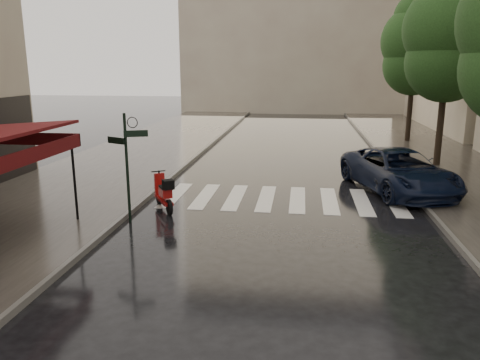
# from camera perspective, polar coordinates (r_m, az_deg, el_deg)

# --- Properties ---
(ground) EXTENTS (120.00, 120.00, 0.00)m
(ground) POSITION_cam_1_polar(r_m,az_deg,el_deg) (10.72, -12.79, -10.47)
(ground) COLOR black
(ground) RESTS_ON ground
(sidewalk_near) EXTENTS (6.00, 60.00, 0.12)m
(sidewalk_near) POSITION_cam_1_polar(r_m,az_deg,el_deg) (23.02, -13.12, 2.64)
(sidewalk_near) COLOR #38332D
(sidewalk_near) RESTS_ON ground
(sidewalk_far) EXTENTS (5.50, 60.00, 0.12)m
(sidewalk_far) POSITION_cam_1_polar(r_m,az_deg,el_deg) (22.57, 24.63, 1.53)
(sidewalk_far) COLOR #38332D
(sidewalk_far) RESTS_ON ground
(curb_near) EXTENTS (0.12, 60.00, 0.16)m
(curb_near) POSITION_cam_1_polar(r_m,az_deg,el_deg) (22.13, -5.70, 2.54)
(curb_near) COLOR #595651
(curb_near) RESTS_ON ground
(curb_far) EXTENTS (0.12, 60.00, 0.16)m
(curb_far) POSITION_cam_1_polar(r_m,az_deg,el_deg) (21.91, 17.62, 1.84)
(curb_far) COLOR #595651
(curb_far) RESTS_ON ground
(crosswalk) EXTENTS (7.85, 3.20, 0.01)m
(crosswalk) POSITION_cam_1_polar(r_m,az_deg,el_deg) (15.75, 5.12, -2.29)
(crosswalk) COLOR silver
(crosswalk) RESTS_ON ground
(signpost) EXTENTS (1.17, 0.29, 3.10)m
(signpost) POSITION_cam_1_polar(r_m,az_deg,el_deg) (13.27, -13.62, 2.47)
(signpost) COLOR black
(signpost) RESTS_ON ground
(backdrop_building) EXTENTS (22.00, 6.00, 20.00)m
(backdrop_building) POSITION_cam_1_polar(r_m,az_deg,el_deg) (47.48, 7.27, 20.42)
(backdrop_building) COLOR tan
(backdrop_building) RESTS_ON ground
(tree_mid) EXTENTS (3.80, 3.80, 8.34)m
(tree_mid) POSITION_cam_1_polar(r_m,az_deg,el_deg) (21.99, 24.16, 15.84)
(tree_mid) COLOR black
(tree_mid) RESTS_ON sidewalk_far
(tree_far) EXTENTS (3.80, 3.80, 8.16)m
(tree_far) POSITION_cam_1_polar(r_m,az_deg,el_deg) (28.82, 20.57, 15.08)
(tree_far) COLOR black
(tree_far) RESTS_ON sidewalk_far
(scooter) EXTENTS (1.01, 1.50, 1.12)m
(scooter) POSITION_cam_1_polar(r_m,az_deg,el_deg) (14.56, -9.24, -1.66)
(scooter) COLOR black
(scooter) RESTS_ON ground
(parked_car) EXTENTS (3.98, 5.85, 1.49)m
(parked_car) POSITION_cam_1_polar(r_m,az_deg,el_deg) (17.37, 18.78, 1.05)
(parked_car) COLOR black
(parked_car) RESTS_ON ground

